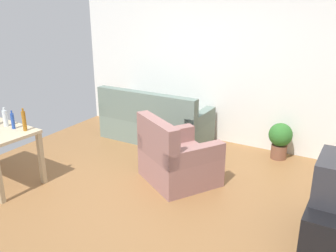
{
  "coord_description": "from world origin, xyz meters",
  "views": [
    {
      "loc": [
        2.4,
        -3.48,
        2.37
      ],
      "look_at": [
        0.1,
        0.5,
        0.75
      ],
      "focal_mm": 38.98,
      "sensor_mm": 36.0,
      "label": 1
    }
  ],
  "objects_px": {
    "bottle_clear": "(5,118)",
    "bottle_amber": "(24,121)",
    "tv_stand": "(331,219)",
    "potted_plant": "(280,138)",
    "armchair": "(176,159)",
    "couch": "(154,123)",
    "bottle_blue": "(13,121)"
  },
  "relations": [
    {
      "from": "bottle_clear",
      "to": "bottle_amber",
      "type": "height_order",
      "value": "bottle_amber"
    },
    {
      "from": "tv_stand",
      "to": "bottle_clear",
      "type": "height_order",
      "value": "bottle_clear"
    },
    {
      "from": "tv_stand",
      "to": "potted_plant",
      "type": "height_order",
      "value": "potted_plant"
    },
    {
      "from": "bottle_amber",
      "to": "armchair",
      "type": "bearing_deg",
      "value": 32.35
    },
    {
      "from": "tv_stand",
      "to": "bottle_amber",
      "type": "xyz_separation_m",
      "value": [
        -3.64,
        -0.7,
        0.65
      ]
    },
    {
      "from": "armchair",
      "to": "tv_stand",
      "type": "bearing_deg",
      "value": -158.37
    },
    {
      "from": "armchair",
      "to": "bottle_clear",
      "type": "distance_m",
      "value": 2.33
    },
    {
      "from": "couch",
      "to": "bottle_blue",
      "type": "bearing_deg",
      "value": 70.64
    },
    {
      "from": "couch",
      "to": "bottle_amber",
      "type": "distance_m",
      "value": 2.33
    },
    {
      "from": "couch",
      "to": "tv_stand",
      "type": "bearing_deg",
      "value": 154.14
    },
    {
      "from": "tv_stand",
      "to": "potted_plant",
      "type": "relative_size",
      "value": 1.93
    },
    {
      "from": "bottle_blue",
      "to": "bottle_amber",
      "type": "bearing_deg",
      "value": 7.4
    },
    {
      "from": "armchair",
      "to": "bottle_blue",
      "type": "xyz_separation_m",
      "value": [
        -1.83,
        -1.07,
        0.55
      ]
    },
    {
      "from": "tv_stand",
      "to": "armchair",
      "type": "xyz_separation_m",
      "value": [
        -1.99,
        0.34,
        0.08
      ]
    },
    {
      "from": "armchair",
      "to": "bottle_clear",
      "type": "xyz_separation_m",
      "value": [
        -2.0,
        -1.05,
        0.55
      ]
    },
    {
      "from": "bottle_clear",
      "to": "bottle_amber",
      "type": "xyz_separation_m",
      "value": [
        0.36,
        0.01,
        0.02
      ]
    },
    {
      "from": "bottle_blue",
      "to": "bottle_amber",
      "type": "relative_size",
      "value": 0.83
    },
    {
      "from": "tv_stand",
      "to": "bottle_clear",
      "type": "bearing_deg",
      "value": 100.11
    },
    {
      "from": "tv_stand",
      "to": "potted_plant",
      "type": "xyz_separation_m",
      "value": [
        -0.96,
        1.79,
        0.09
      ]
    },
    {
      "from": "couch",
      "to": "armchair",
      "type": "distance_m",
      "value": 1.56
    },
    {
      "from": "tv_stand",
      "to": "armchair",
      "type": "relative_size",
      "value": 0.91
    },
    {
      "from": "bottle_clear",
      "to": "armchair",
      "type": "bearing_deg",
      "value": 27.65
    },
    {
      "from": "couch",
      "to": "bottle_amber",
      "type": "xyz_separation_m",
      "value": [
        -0.58,
        -2.18,
        0.59
      ]
    },
    {
      "from": "couch",
      "to": "bottle_amber",
      "type": "bearing_deg",
      "value": 75.02
    },
    {
      "from": "bottle_clear",
      "to": "bottle_amber",
      "type": "relative_size",
      "value": 0.86
    },
    {
      "from": "bottle_blue",
      "to": "tv_stand",
      "type": "bearing_deg",
      "value": 10.77
    },
    {
      "from": "potted_plant",
      "to": "bottle_clear",
      "type": "height_order",
      "value": "bottle_clear"
    },
    {
      "from": "potted_plant",
      "to": "bottle_clear",
      "type": "relative_size",
      "value": 2.22
    },
    {
      "from": "couch",
      "to": "armchair",
      "type": "xyz_separation_m",
      "value": [
        1.06,
        -1.14,
        0.01
      ]
    },
    {
      "from": "tv_stand",
      "to": "potted_plant",
      "type": "bearing_deg",
      "value": 28.3
    },
    {
      "from": "tv_stand",
      "to": "armchair",
      "type": "height_order",
      "value": "armchair"
    },
    {
      "from": "bottle_amber",
      "to": "bottle_clear",
      "type": "bearing_deg",
      "value": -178.54
    }
  ]
}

